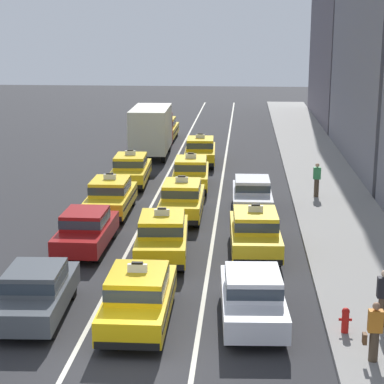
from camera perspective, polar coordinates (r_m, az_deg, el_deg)
name	(u,v)px	position (r m, az deg, el deg)	size (l,w,h in m)	color
ground_plane	(128,372)	(17.73, -5.34, -14.79)	(160.00, 160.00, 0.00)	#2B2B2D
lane_stripe_left_center	(161,186)	(36.58, -2.57, 0.49)	(0.14, 80.00, 0.01)	silver
lane_stripe_center_right	(221,187)	(36.33, 2.44, 0.40)	(0.14, 80.00, 0.01)	silver
sidewalk_curb	(340,214)	(31.76, 12.26, -1.78)	(4.00, 90.00, 0.15)	gray
sedan_left_nearest	(36,291)	(20.79, -12.89, -8.04)	(1.98, 4.39, 1.58)	black
sedan_left_second	(86,229)	(26.44, -8.86, -3.06)	(1.77, 4.31, 1.58)	black
taxi_left_third	(111,196)	(31.21, -6.82, -0.30)	(1.89, 4.59, 1.96)	black
taxi_left_fourth	(131,169)	(36.82, -5.14, 1.93)	(2.00, 4.63, 1.96)	black
box_truck_left_fifth	(152,129)	(44.84, -3.35, 5.29)	(2.43, 7.01, 3.27)	black
taxi_left_sixth	(164,128)	(51.24, -2.35, 5.37)	(1.83, 4.56, 1.96)	black
taxi_center_nearest	(138,296)	(19.84, -4.50, -8.70)	(1.87, 4.58, 1.96)	black
taxi_center_second	(162,235)	(25.29, -2.50, -3.63)	(2.10, 4.66, 1.96)	black
taxi_center_third	(182,199)	(30.44, -0.84, -0.57)	(1.87, 4.58, 1.96)	black
taxi_center_fourth	(191,173)	(35.79, -0.09, 1.64)	(2.00, 4.63, 1.96)	black
taxi_center_fifth	(200,150)	(42.09, 0.70, 3.50)	(1.98, 4.62, 1.96)	black
sedan_right_nearest	(253,296)	(20.00, 5.09, -8.63)	(2.00, 4.39, 1.58)	black
taxi_right_second	(255,231)	(25.86, 5.29, -3.27)	(1.99, 4.63, 1.96)	black
sedan_right_third	(252,193)	(31.65, 5.05, -0.11)	(1.85, 4.34, 1.58)	black
pedestrian_near_crosswalk	(383,298)	(20.11, 15.70, -8.52)	(0.36, 0.24, 1.67)	#473828
pedestrian_mid_block	(317,180)	(34.09, 10.40, 1.01)	(0.36, 0.24, 1.70)	#473828
pedestrian_by_storefront	(374,332)	(18.11, 15.01, -11.24)	(0.47, 0.24, 1.59)	#473828
fire_hydrant	(345,319)	(19.64, 12.72, -10.33)	(0.36, 0.22, 0.73)	red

